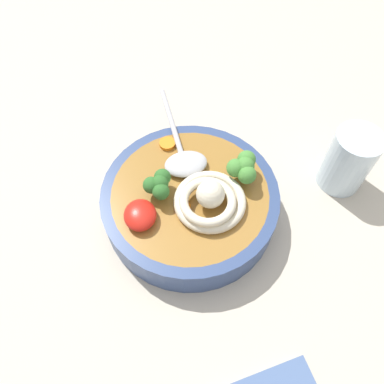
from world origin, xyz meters
The scene contains 11 objects.
table_slab centered at (0.00, 0.00, 1.49)cm, with size 132.70×132.70×2.99cm, color #BCB29E.
soup_bowl centered at (3.15, 0.28, 5.67)cm, with size 24.23×24.23×5.20cm.
noodle_pile centered at (5.45, 2.22, 9.49)cm, with size 10.44×10.24×4.20cm.
soup_spoon centered at (-2.44, -0.36, 8.98)cm, with size 17.48×6.46×1.60cm.
chili_sauce_dollop centered at (6.35, -6.76, 9.22)cm, with size 4.62×4.15×2.08cm, color red.
broccoli_floret_left centered at (2.81, -4.02, 10.36)cm, with size 4.38×3.77×3.47cm.
broccoli_floret_front centered at (1.75, 7.37, 10.60)cm, with size 4.88×4.20×3.86cm.
carrot_slice_rear centered at (6.78, 5.53, 8.53)cm, with size 2.03×2.03×0.69cm, color orange.
carrot_slice_center centered at (5.46, -1.26, 8.41)cm, with size 2.13×2.13×0.45cm, color orange.
carrot_slice_near_spoon centered at (-5.45, -2.18, 8.48)cm, with size 2.34×2.34×0.59cm, color orange.
drinking_glass centered at (0.66, 23.29, 7.89)cm, with size 6.60×6.60×9.81cm, color silver.
Camera 1 is at (29.61, -3.31, 49.70)cm, focal length 34.36 mm.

